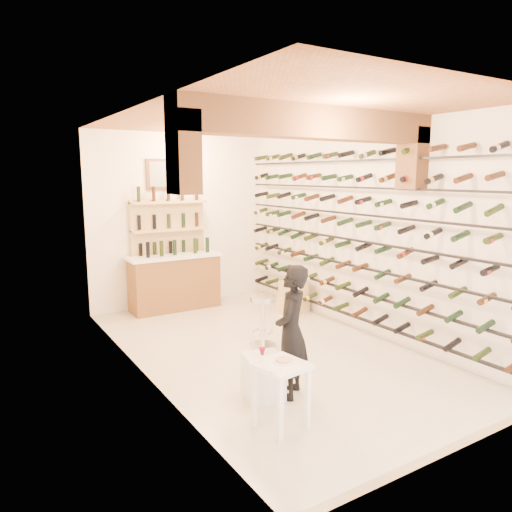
{
  "coord_description": "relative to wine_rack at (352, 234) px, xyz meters",
  "views": [
    {
      "loc": [
        -3.51,
        -5.39,
        2.44
      ],
      "look_at": [
        0.0,
        0.3,
        1.3
      ],
      "focal_mm": 33.51,
      "sensor_mm": 36.0,
      "label": 1
    }
  ],
  "objects": [
    {
      "name": "ground",
      "position": [
        -1.53,
        0.0,
        -1.55
      ],
      "size": [
        6.0,
        6.0,
        0.0
      ],
      "primitive_type": "plane",
      "color": "beige",
      "rests_on": "ground"
    },
    {
      "name": "crate_lower",
      "position": [
        -0.13,
        1.3,
        -1.4
      ],
      "size": [
        0.55,
        0.42,
        0.3
      ],
      "primitive_type": "cube",
      "rotation": [
        0.0,
        0.0,
        0.14
      ],
      "color": "tan",
      "rests_on": "ground"
    },
    {
      "name": "wine_rack",
      "position": [
        0.0,
        0.0,
        0.0
      ],
      "size": [
        0.32,
        5.7,
        2.56
      ],
      "color": "black",
      "rests_on": "ground"
    },
    {
      "name": "room_shell",
      "position": [
        -1.53,
        -0.26,
        0.7
      ],
      "size": [
        3.52,
        6.02,
        3.21
      ],
      "color": "white",
      "rests_on": "ground"
    },
    {
      "name": "chrome_barstool",
      "position": [
        -1.51,
        0.16,
        -1.12
      ],
      "size": [
        0.38,
        0.38,
        0.74
      ],
      "rotation": [
        0.0,
        0.0,
        0.23
      ],
      "color": "silver",
      "rests_on": "ground"
    },
    {
      "name": "crate_upper",
      "position": [
        -0.13,
        1.3,
        -1.11
      ],
      "size": [
        0.52,
        0.41,
        0.27
      ],
      "primitive_type": "cube",
      "rotation": [
        0.0,
        0.0,
        -0.22
      ],
      "color": "tan",
      "rests_on": "crate_lower"
    },
    {
      "name": "tasting_table",
      "position": [
        -2.57,
        -1.84,
        -1.01
      ],
      "size": [
        0.52,
        0.52,
        0.8
      ],
      "rotation": [
        0.0,
        0.0,
        0.15
      ],
      "color": "white",
      "rests_on": "ground"
    },
    {
      "name": "back_counter",
      "position": [
        -1.83,
        2.65,
        -1.02
      ],
      "size": [
        1.7,
        0.62,
        1.29
      ],
      "color": "brown",
      "rests_on": "ground"
    },
    {
      "name": "white_stool",
      "position": [
        -2.38,
        -1.22,
        -1.3
      ],
      "size": [
        0.46,
        0.46,
        0.49
      ],
      "primitive_type": "cube",
      "rotation": [
        0.0,
        0.0,
        -0.19
      ],
      "color": "white",
      "rests_on": "ground"
    },
    {
      "name": "back_shelving",
      "position": [
        -1.83,
        2.89,
        -0.38
      ],
      "size": [
        1.4,
        0.31,
        2.73
      ],
      "color": "tan",
      "rests_on": "ground"
    },
    {
      "name": "person",
      "position": [
        -2.08,
        -1.33,
        -0.81
      ],
      "size": [
        0.64,
        0.63,
        1.49
      ],
      "primitive_type": "imported",
      "rotation": [
        0.0,
        0.0,
        3.89
      ],
      "color": "black",
      "rests_on": "ground"
    }
  ]
}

